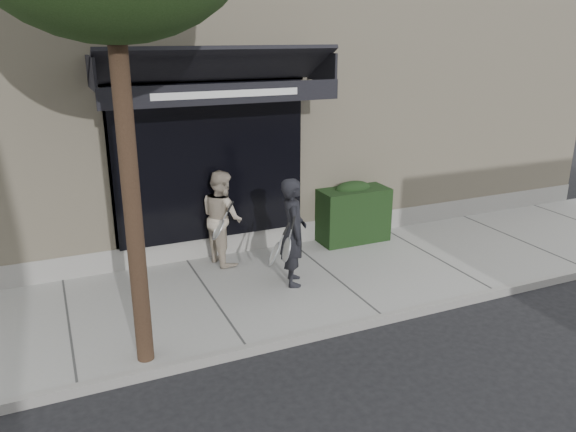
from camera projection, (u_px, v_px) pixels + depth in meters
name	position (u px, v px, depth m)	size (l,w,h in m)	color
ground	(330.00, 280.00, 9.14)	(80.00, 80.00, 0.00)	black
sidewalk	(331.00, 277.00, 9.13)	(20.00, 3.00, 0.12)	gray
curb	(383.00, 319.00, 7.78)	(20.00, 0.10, 0.14)	gray
building_facade	(230.00, 84.00, 12.59)	(14.30, 8.04, 5.64)	beige
hedge	(352.00, 212.00, 10.45)	(1.30, 0.70, 1.14)	black
pedestrian_front	(293.00, 232.00, 8.52)	(0.85, 0.89, 1.68)	black
pedestrian_back	(222.00, 217.00, 9.35)	(0.74, 0.96, 1.60)	#B8A893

